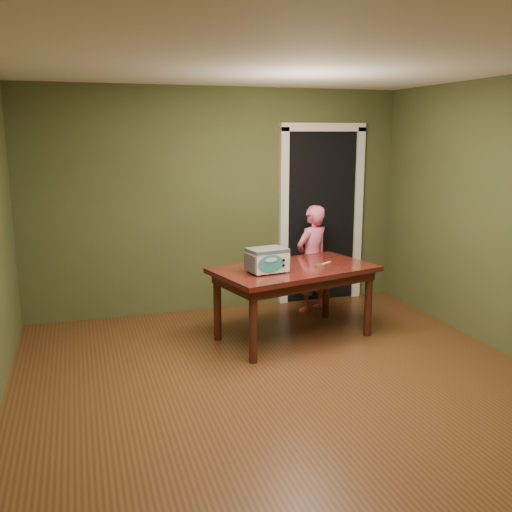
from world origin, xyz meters
name	(u,v)px	position (x,y,z in m)	size (l,w,h in m)	color
floor	(295,395)	(0.00, 0.00, 0.00)	(5.00, 5.00, 0.00)	#573319
room_shell	(299,184)	(0.00, 0.00, 1.71)	(4.52, 5.02, 2.61)	#444B28
doorway	(312,214)	(1.30, 2.78, 1.06)	(1.10, 0.66, 2.25)	black
dining_table	(294,277)	(0.47, 1.26, 0.65)	(1.77, 1.26, 0.75)	#3A110D
toy_oven	(267,259)	(0.14, 1.13, 0.88)	(0.42, 0.32, 0.24)	#4C4F54
baking_pan	(319,266)	(0.72, 1.19, 0.76)	(0.10, 0.10, 0.02)	silver
spatula	(326,263)	(0.85, 1.32, 0.75)	(0.18, 0.03, 0.01)	#D9BA5E
child	(312,259)	(1.00, 2.06, 0.63)	(0.46, 0.30, 1.27)	#DB5A81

